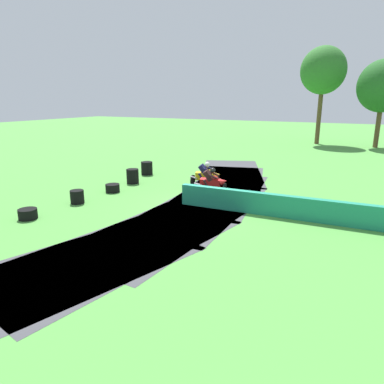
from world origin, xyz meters
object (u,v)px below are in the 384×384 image
object	(u,v)px
tire_stack_near	(28,214)
tire_stack_mid_a	(77,197)
traffic_cone	(360,221)
motorcycle_lead_red	(212,182)
tire_stack_mid_b	(113,188)
motorcycle_chase_yellow	(206,175)
tire_stack_far	(133,176)
tire_stack_extra_a	(147,168)

from	to	relation	value
tire_stack_near	tire_stack_mid_a	world-z (taller)	tire_stack_mid_a
traffic_cone	motorcycle_lead_red	bearing A→B (deg)	166.77
motorcycle_lead_red	tire_stack_mid_b	xyz separation A→B (m)	(-4.66, -1.82, -0.45)
motorcycle_chase_yellow	traffic_cone	world-z (taller)	motorcycle_chase_yellow
tire_stack_mid_a	traffic_cone	distance (m)	11.72
tire_stack_mid_b	tire_stack_far	distance (m)	2.01
motorcycle_lead_red	traffic_cone	bearing A→B (deg)	-13.23
motorcycle_lead_red	tire_stack_mid_b	world-z (taller)	motorcycle_lead_red
tire_stack_mid_b	tire_stack_extra_a	world-z (taller)	tire_stack_extra_a
tire_stack_near	tire_stack_mid_b	world-z (taller)	same
traffic_cone	tire_stack_near	bearing A→B (deg)	-156.73
tire_stack_mid_a	traffic_cone	bearing A→B (deg)	12.50
motorcycle_lead_red	tire_stack_far	distance (m)	4.89
motorcycle_lead_red	motorcycle_chase_yellow	size ratio (longest dim) A/B	1.00
tire_stack_near	traffic_cone	size ratio (longest dim) A/B	1.62
tire_stack_mid_a	tire_stack_mid_b	distance (m)	2.28
motorcycle_chase_yellow	tire_stack_mid_b	world-z (taller)	motorcycle_chase_yellow
motorcycle_chase_yellow	tire_stack_near	world-z (taller)	motorcycle_chase_yellow
motorcycle_chase_yellow	tire_stack_extra_a	world-z (taller)	motorcycle_chase_yellow
motorcycle_lead_red	motorcycle_chase_yellow	xyz separation A→B (m)	(-0.87, 1.23, 0.00)
tire_stack_extra_a	traffic_cone	xyz separation A→B (m)	(12.16, -4.00, -0.18)
motorcycle_chase_yellow	traffic_cone	distance (m)	8.05
tire_stack_near	tire_stack_mid_a	xyz separation A→B (m)	(0.16, 2.45, 0.10)
traffic_cone	tire_stack_mid_b	bearing A→B (deg)	-178.70
motorcycle_lead_red	tire_stack_extra_a	world-z (taller)	motorcycle_lead_red
tire_stack_mid_a	traffic_cone	world-z (taller)	tire_stack_mid_a
tire_stack_mid_b	traffic_cone	distance (m)	11.33
tire_stack_far	tire_stack_mid_a	bearing A→B (deg)	-88.49
motorcycle_chase_yellow	traffic_cone	size ratio (longest dim) A/B	3.83
traffic_cone	tire_stack_extra_a	bearing A→B (deg)	161.79
motorcycle_chase_yellow	tire_stack_mid_b	distance (m)	4.89
motorcycle_chase_yellow	tire_stack_near	xyz separation A→B (m)	(-4.06, -7.79, -0.46)
motorcycle_lead_red	tire_stack_far	size ratio (longest dim) A/B	2.11
tire_stack_extra_a	motorcycle_lead_red	bearing A→B (deg)	-23.90
tire_stack_near	traffic_cone	world-z (taller)	traffic_cone
tire_stack_mid_b	motorcycle_lead_red	bearing A→B (deg)	21.40
tire_stack_extra_a	traffic_cone	world-z (taller)	tire_stack_extra_a
tire_stack_near	tire_stack_extra_a	size ratio (longest dim) A/B	0.89
motorcycle_lead_red	traffic_cone	distance (m)	6.86
motorcycle_lead_red	motorcycle_chase_yellow	distance (m)	1.51
tire_stack_extra_a	traffic_cone	size ratio (longest dim) A/B	1.82
tire_stack_far	traffic_cone	world-z (taller)	tire_stack_far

